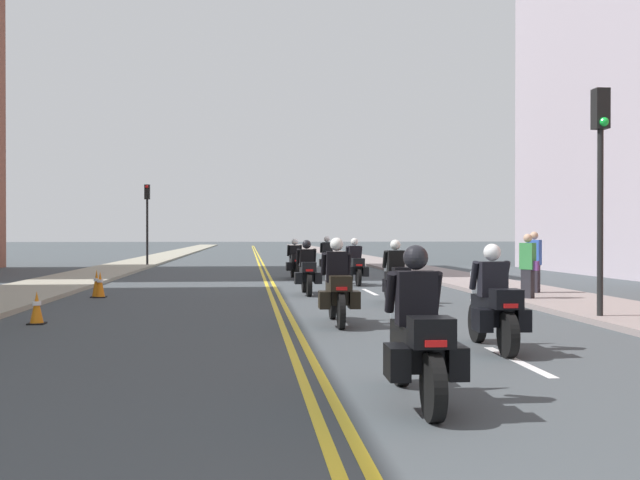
% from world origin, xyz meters
% --- Properties ---
extents(ground_plane, '(264.00, 264.00, 0.00)m').
position_xyz_m(ground_plane, '(0.00, 48.00, 0.00)').
color(ground_plane, '#3F464A').
extents(sidewalk_left, '(2.89, 144.00, 0.12)m').
position_xyz_m(sidewalk_left, '(-7.25, 48.00, 0.06)').
color(sidewalk_left, '#9B9684').
rests_on(sidewalk_left, ground).
extents(sidewalk_right, '(2.89, 144.00, 0.12)m').
position_xyz_m(sidewalk_right, '(7.25, 48.00, 0.06)').
color(sidewalk_right, gray).
rests_on(sidewalk_right, ground).
extents(centreline_yellow_inner, '(0.12, 132.00, 0.01)m').
position_xyz_m(centreline_yellow_inner, '(-0.12, 48.00, 0.00)').
color(centreline_yellow_inner, yellow).
rests_on(centreline_yellow_inner, ground).
extents(centreline_yellow_outer, '(0.12, 132.00, 0.01)m').
position_xyz_m(centreline_yellow_outer, '(0.12, 48.00, 0.00)').
color(centreline_yellow_outer, yellow).
rests_on(centreline_yellow_outer, ground).
extents(lane_dashes_white, '(0.14, 56.40, 0.01)m').
position_xyz_m(lane_dashes_white, '(2.90, 29.00, 0.00)').
color(lane_dashes_white, silver).
rests_on(lane_dashes_white, ground).
extents(motorcycle_0, '(0.77, 2.27, 1.63)m').
position_xyz_m(motorcycle_0, '(0.95, 5.67, 0.65)').
color(motorcycle_0, black).
rests_on(motorcycle_0, ground).
extents(motorcycle_1, '(0.77, 2.14, 1.60)m').
position_xyz_m(motorcycle_1, '(2.89, 8.90, 0.65)').
color(motorcycle_1, black).
rests_on(motorcycle_1, ground).
extents(motorcycle_2, '(0.77, 2.30, 1.68)m').
position_xyz_m(motorcycle_2, '(0.94, 12.21, 0.68)').
color(motorcycle_2, black).
rests_on(motorcycle_2, ground).
extents(motorcycle_3, '(0.77, 2.10, 1.61)m').
position_xyz_m(motorcycle_3, '(2.92, 16.19, 0.65)').
color(motorcycle_3, black).
rests_on(motorcycle_3, ground).
extents(motorcycle_4, '(0.77, 2.10, 1.58)m').
position_xyz_m(motorcycle_4, '(0.93, 19.19, 0.65)').
color(motorcycle_4, black).
rests_on(motorcycle_4, ground).
extents(motorcycle_5, '(0.78, 2.09, 1.62)m').
position_xyz_m(motorcycle_5, '(2.90, 23.00, 0.66)').
color(motorcycle_5, black).
rests_on(motorcycle_5, ground).
extents(motorcycle_6, '(0.78, 2.14, 1.59)m').
position_xyz_m(motorcycle_6, '(1.08, 26.76, 0.66)').
color(motorcycle_6, black).
rests_on(motorcycle_6, ground).
extents(motorcycle_7, '(0.77, 2.31, 1.67)m').
position_xyz_m(motorcycle_7, '(2.71, 30.04, 0.67)').
color(motorcycle_7, black).
rests_on(motorcycle_7, ground).
extents(traffic_cone_0, '(0.31, 0.31, 0.64)m').
position_xyz_m(traffic_cone_0, '(-4.83, 12.87, 0.32)').
color(traffic_cone_0, black).
rests_on(traffic_cone_0, ground).
extents(traffic_cone_1, '(0.30, 0.30, 0.77)m').
position_xyz_m(traffic_cone_1, '(-4.93, 18.88, 0.38)').
color(traffic_cone_1, black).
rests_on(traffic_cone_1, ground).
extents(traffic_cone_2, '(0.32, 0.32, 0.73)m').
position_xyz_m(traffic_cone_2, '(-4.82, 18.81, 0.36)').
color(traffic_cone_2, black).
rests_on(traffic_cone_2, ground).
extents(traffic_light_near, '(0.28, 0.38, 4.63)m').
position_xyz_m(traffic_light_near, '(6.20, 12.17, 3.19)').
color(traffic_light_near, black).
rests_on(traffic_light_near, ground).
extents(traffic_light_far, '(0.28, 0.38, 4.46)m').
position_xyz_m(traffic_light_far, '(-6.20, 38.34, 3.11)').
color(traffic_light_far, black).
rests_on(traffic_light_far, ground).
extents(pedestrian_1, '(0.41, 0.41, 1.82)m').
position_xyz_m(pedestrian_1, '(7.17, 17.86, 0.94)').
color(pedestrian_1, '#27232D').
rests_on(pedestrian_1, ground).
extents(pedestrian_2, '(0.43, 0.47, 1.76)m').
position_xyz_m(pedestrian_2, '(6.32, 16.17, 0.91)').
color(pedestrian_2, '#26252B').
rests_on(pedestrian_2, ground).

